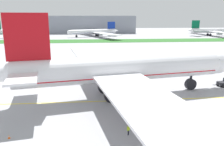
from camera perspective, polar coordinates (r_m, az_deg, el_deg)
ground_plane at (r=50.42m, az=1.06°, el=-6.95°), size 600.00×600.00×0.00m
apron_taxi_line at (r=50.58m, az=1.04°, el=-6.87°), size 280.00×0.36×0.01m
grass_median_strip at (r=171.31m, az=-3.26°, el=7.93°), size 320.00×24.00×0.10m
airliner_foreground at (r=51.62m, az=1.85°, el=0.87°), size 56.53×90.58×18.58m
ground_crew_wingwalker_port at (r=36.64m, az=4.08°, el=-13.65°), size 0.48×0.50×1.71m
ground_crew_marshaller_front at (r=34.13m, az=19.64°, el=-16.71°), size 0.55×0.42×1.72m
traffic_cone_near_nose at (r=39.28m, az=-24.11°, el=-14.16°), size 0.36×0.36×0.58m
parked_airliner_far_left at (r=210.17m, az=-22.70°, el=9.32°), size 41.65×66.64×14.32m
parked_airliner_far_centre at (r=208.09m, az=-4.34°, el=10.16°), size 46.06×77.14×12.76m
parked_airliner_far_right at (r=234.79m, az=23.45°, el=9.60°), size 48.54×78.31×13.99m
terminal_building at (r=250.67m, az=-6.76°, el=11.81°), size 106.00×20.00×18.00m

